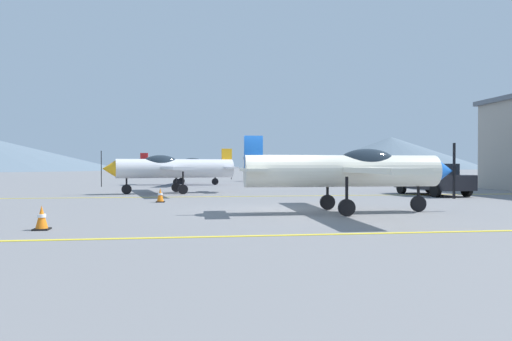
# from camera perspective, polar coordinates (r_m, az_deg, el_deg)

# --- Properties ---
(ground_plane) EXTENTS (400.00, 400.00, 0.00)m
(ground_plane) POSITION_cam_1_polar(r_m,az_deg,el_deg) (15.21, 1.93, -5.19)
(ground_plane) COLOR slate
(apron_line_near) EXTENTS (80.00, 0.16, 0.01)m
(apron_line_near) POSITION_cam_1_polar(r_m,az_deg,el_deg) (10.37, 6.49, -7.94)
(apron_line_near) COLOR yellow
(apron_line_near) RESTS_ON ground_plane
(apron_line_far) EXTENTS (80.00, 0.16, 0.01)m
(apron_line_far) POSITION_cam_1_polar(r_m,az_deg,el_deg) (22.69, -1.21, -3.23)
(apron_line_far) COLOR yellow
(apron_line_far) RESTS_ON ground_plane
(airplane_near) EXTENTS (7.16, 8.26, 2.49)m
(airplane_near) POSITION_cam_1_polar(r_m,az_deg,el_deg) (15.27, 11.63, 0.08)
(airplane_near) COLOR silver
(airplane_near) RESTS_ON ground_plane
(airplane_mid) EXTENTS (7.28, 8.29, 2.49)m
(airplane_mid) POSITION_cam_1_polar(r_m,az_deg,el_deg) (25.55, -10.52, 0.34)
(airplane_mid) COLOR silver
(airplane_mid) RESTS_ON ground_plane
(airplane_far) EXTENTS (7.26, 8.32, 2.49)m
(airplane_far) POSITION_cam_1_polar(r_m,az_deg,el_deg) (36.10, -8.81, 0.45)
(airplane_far) COLOR #33478C
(airplane_far) RESTS_ON ground_plane
(airplane_back) EXTENTS (7.20, 8.30, 2.49)m
(airplane_back) POSITION_cam_1_polar(r_m,az_deg,el_deg) (43.57, 3.21, 0.50)
(airplane_back) COLOR #33478C
(airplane_back) RESTS_ON ground_plane
(car_sedan) EXTENTS (2.50, 4.51, 1.62)m
(car_sedan) POSITION_cam_1_polar(r_m,az_deg,el_deg) (25.39, 21.03, -0.96)
(car_sedan) COLOR black
(car_sedan) RESTS_ON ground_plane
(traffic_cone_front) EXTENTS (0.36, 0.36, 0.59)m
(traffic_cone_front) POSITION_cam_1_polar(r_m,az_deg,el_deg) (19.59, -11.80, -3.04)
(traffic_cone_front) COLOR black
(traffic_cone_front) RESTS_ON ground_plane
(traffic_cone_side) EXTENTS (0.36, 0.36, 0.59)m
(traffic_cone_side) POSITION_cam_1_polar(r_m,az_deg,el_deg) (12.20, -25.07, -5.36)
(traffic_cone_side) COLOR black
(traffic_cone_side) RESTS_ON ground_plane
(hill_centerleft) EXTENTS (69.26, 69.26, 12.39)m
(hill_centerleft) POSITION_cam_1_polar(r_m,az_deg,el_deg) (186.47, 16.44, 2.11)
(hill_centerleft) COLOR slate
(hill_centerleft) RESTS_ON ground_plane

